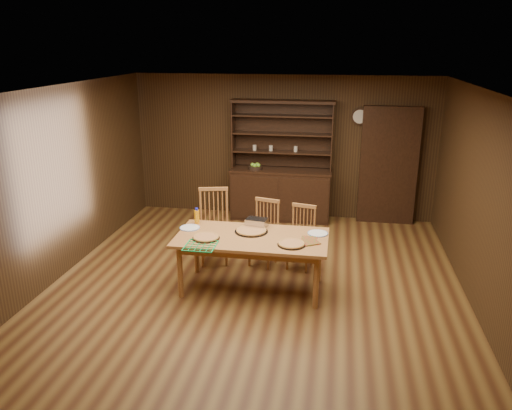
% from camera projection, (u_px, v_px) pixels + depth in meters
% --- Properties ---
extents(floor, '(6.00, 6.00, 0.00)m').
position_uv_depth(floor, '(256.00, 285.00, 6.77)').
color(floor, brown).
rests_on(floor, ground).
extents(room_shell, '(6.00, 6.00, 6.00)m').
position_uv_depth(room_shell, '(256.00, 173.00, 6.28)').
color(room_shell, white).
rests_on(room_shell, floor).
extents(china_hutch, '(1.84, 0.52, 2.17)m').
position_uv_depth(china_hutch, '(281.00, 188.00, 9.16)').
color(china_hutch, black).
rests_on(china_hutch, floor).
extents(doorway, '(1.00, 0.18, 2.10)m').
position_uv_depth(doorway, '(388.00, 166.00, 8.86)').
color(doorway, black).
rests_on(doorway, floor).
extents(wall_clock, '(0.30, 0.05, 0.30)m').
position_uv_depth(wall_clock, '(360.00, 116.00, 8.73)').
color(wall_clock, black).
rests_on(wall_clock, room_shell).
extents(dining_table, '(1.96, 0.98, 0.75)m').
position_uv_depth(dining_table, '(252.00, 242.00, 6.47)').
color(dining_table, '#B2733D').
rests_on(dining_table, floor).
extents(chair_left, '(0.54, 0.53, 1.11)m').
position_uv_depth(chair_left, '(214.00, 223.00, 7.39)').
color(chair_left, '#AB663A').
rests_on(chair_left, floor).
extents(chair_center, '(0.48, 0.47, 0.98)m').
position_uv_depth(chair_center, '(265.00, 230.00, 7.31)').
color(chair_center, '#AB663A').
rests_on(chair_center, floor).
extents(chair_right, '(0.45, 0.44, 0.93)m').
position_uv_depth(chair_right, '(302.00, 235.00, 7.21)').
color(chair_right, '#AB663A').
rests_on(chair_right, floor).
extents(pizza_left, '(0.35, 0.35, 0.04)m').
position_uv_depth(pizza_left, '(206.00, 237.00, 6.37)').
color(pizza_left, black).
rests_on(pizza_left, dining_table).
extents(pizza_right, '(0.35, 0.35, 0.04)m').
position_uv_depth(pizza_right, '(291.00, 244.00, 6.16)').
color(pizza_right, black).
rests_on(pizza_right, dining_table).
extents(pizza_center, '(0.44, 0.44, 0.04)m').
position_uv_depth(pizza_center, '(251.00, 231.00, 6.60)').
color(pizza_center, black).
rests_on(pizza_center, dining_table).
extents(cooling_rack, '(0.40, 0.40, 0.02)m').
position_uv_depth(cooling_rack, '(200.00, 246.00, 6.13)').
color(cooling_rack, '#0CA44B').
rests_on(cooling_rack, dining_table).
extents(plate_left, '(0.27, 0.27, 0.02)m').
position_uv_depth(plate_left, '(190.00, 228.00, 6.72)').
color(plate_left, white).
rests_on(plate_left, dining_table).
extents(plate_right, '(0.27, 0.27, 0.02)m').
position_uv_depth(plate_right, '(318.00, 233.00, 6.52)').
color(plate_right, white).
rests_on(plate_right, dining_table).
extents(foil_dish, '(0.31, 0.24, 0.11)m').
position_uv_depth(foil_dish, '(257.00, 223.00, 6.77)').
color(foil_dish, silver).
rests_on(foil_dish, dining_table).
extents(juice_bottle, '(0.07, 0.07, 0.22)m').
position_uv_depth(juice_bottle, '(197.00, 216.00, 6.88)').
color(juice_bottle, orange).
rests_on(juice_bottle, dining_table).
extents(pot_holder_a, '(0.29, 0.29, 0.02)m').
position_uv_depth(pot_holder_a, '(310.00, 242.00, 6.24)').
color(pot_holder_a, red).
rests_on(pot_holder_a, dining_table).
extents(pot_holder_b, '(0.20, 0.20, 0.01)m').
position_uv_depth(pot_holder_b, '(309.00, 239.00, 6.34)').
color(pot_holder_b, red).
rests_on(pot_holder_b, dining_table).
extents(fruit_bowl, '(0.26, 0.26, 0.12)m').
position_uv_depth(fruit_bowl, '(255.00, 167.00, 9.05)').
color(fruit_bowl, black).
rests_on(fruit_bowl, china_hutch).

